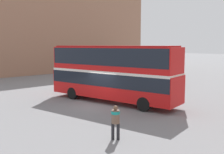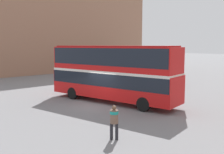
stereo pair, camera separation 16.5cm
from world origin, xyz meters
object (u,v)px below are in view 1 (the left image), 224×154
Objects in this scene: double_decker_bus at (112,70)px; pedestrian_foreground at (115,119)px; parked_car_kerb_near at (161,78)px; parked_car_kerb_far at (138,70)px.

pedestrian_foreground is at bearing -52.14° from double_decker_bus.
pedestrian_foreground is 0.36× the size of parked_car_kerb_near.
double_decker_bus reaches higher than parked_car_kerb_near.
parked_car_kerb_near is at bearing -13.65° from pedestrian_foreground.
parked_car_kerb_far is (-17.35, 21.94, -0.27)m from pedestrian_foreground.
pedestrian_foreground is 0.37× the size of parked_car_kerb_far.
pedestrian_foreground is 27.97m from parked_car_kerb_far.
pedestrian_foreground is at bearing -59.41° from parked_car_kerb_far.
parked_car_kerb_near reaches higher than parked_car_kerb_far.
double_decker_bus reaches higher than pedestrian_foreground.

